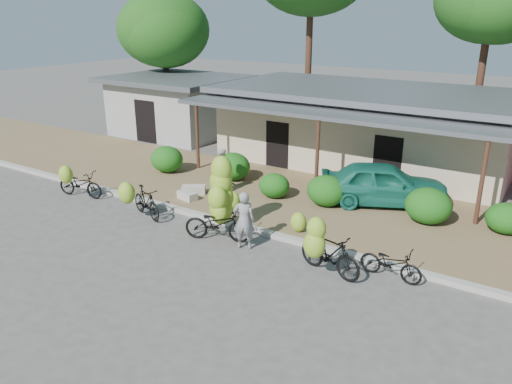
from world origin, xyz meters
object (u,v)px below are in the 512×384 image
Objects in this scene: bike_right at (327,250)px; sack_near at (194,190)px; bike_far_left at (79,183)px; bike_center at (219,207)px; teal_van at (383,184)px; bike_far_right at (391,263)px; sack_far at (187,196)px; bystander at (221,170)px; vendor at (244,220)px; bike_left at (143,200)px; tree_back_left at (163,28)px.

sack_near is (-6.63, 2.73, -0.44)m from bike_right.
bike_center reaches higher than bike_far_left.
bike_center is 6.01m from teal_van.
bike_center reaches higher than bike_far_right.
bike_right is at bearing -22.41° from sack_near.
bystander is at bearing 68.59° from sack_far.
bike_far_left is 6.41m from bike_center.
sack_near is 4.75m from vendor.
bystander is at bearing -70.90° from vendor.
vendor reaches higher than sack_far.
bike_right is at bearing -117.27° from bike_center.
bike_far_right reaches higher than sack_far.
bike_far_left is 0.80× the size of bike_center.
bike_right is 7.19m from sack_near.
bike_right is at bearing 150.56° from vendor.
bike_center reaches higher than bike_right.
vendor is (-2.67, 0.19, 0.15)m from bike_right.
sack_far is at bearing 10.01° from bike_left.
bike_center is 3.27m from sack_far.
bike_left is 8.20m from bike_far_right.
sack_far is at bearing -71.37° from sack_near.
bike_far_left reaches higher than sack_far.
bystander reaches higher than bike_left.
bike_far_left is at bearing -61.46° from tree_back_left.
bike_far_left is 10.93m from teal_van.
bike_far_right is at bearing -67.31° from bike_left.
bike_left is at bearing -26.46° from vendor.
bike_far_left is at bearing 92.70° from teal_van.
bike_right is 1.66m from bike_far_right.
tree_back_left is at bearing 66.72° from bike_right.
bike_left is 1.05× the size of vendor.
bike_left is at bearing 63.81° from bystander.
tree_back_left reaches higher than bystander.
sack_near is (3.48, 2.32, -0.29)m from bike_far_left.
vendor is 0.40× the size of teal_van.
bike_right is 1.19× the size of bystander.
bike_right is (6.73, -0.26, 0.10)m from bike_left.
bystander is 5.83m from teal_van.
bike_right is 2.68m from vendor.
vendor is at bearing -71.77° from bike_left.
sack_far is at bearing 37.45° from bike_center.
bystander is (10.72, -8.91, -4.63)m from tree_back_left.
tree_back_left is 1.76× the size of teal_van.
vendor is (4.06, -0.07, 0.25)m from bike_left.
teal_van is at bearing -73.07° from bike_far_left.
tree_back_left is at bearing 26.65° from bike_center.
sack_near is 0.20× the size of teal_van.
bike_left is 4.07m from vendor.
teal_van is (6.00, 3.34, 0.60)m from sack_far.
bike_far_right is at bearing 147.99° from bystander.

